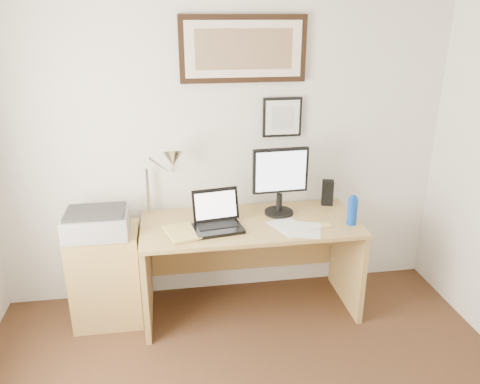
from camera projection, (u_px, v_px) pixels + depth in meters
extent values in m
cube|color=white|center=(223.00, 144.00, 3.58)|extent=(3.50, 0.02, 2.50)
cube|color=#AB8547|center=(107.00, 276.00, 3.47)|extent=(0.50, 0.40, 0.73)
cylinder|color=#0D40B2|center=(352.00, 211.00, 3.37)|extent=(0.07, 0.07, 0.20)
cylinder|color=#0D40B2|center=(354.00, 197.00, 3.33)|extent=(0.04, 0.04, 0.02)
cube|color=black|center=(327.00, 193.00, 3.73)|extent=(0.11, 0.10, 0.20)
cube|color=white|center=(289.00, 227.00, 3.36)|extent=(0.31, 0.36, 0.00)
cube|color=white|center=(307.00, 230.00, 3.31)|extent=(0.26, 0.32, 0.00)
cube|color=#E2CF6B|center=(326.00, 225.00, 3.38)|extent=(0.08, 0.08, 0.01)
cylinder|color=white|center=(314.00, 229.00, 3.31)|extent=(0.14, 0.06, 0.02)
imported|color=#CDB860|center=(168.00, 236.00, 3.20)|extent=(0.28, 0.34, 0.02)
cube|color=#AB8547|center=(251.00, 224.00, 3.45)|extent=(1.60, 0.70, 0.03)
cube|color=#AB8547|center=(147.00, 277.00, 3.47)|extent=(0.04, 0.65, 0.72)
cube|color=#AB8547|center=(347.00, 261.00, 3.69)|extent=(0.04, 0.65, 0.72)
cube|color=#AB8547|center=(243.00, 239.00, 3.85)|extent=(1.50, 0.03, 0.55)
cube|color=black|center=(218.00, 229.00, 3.31)|extent=(0.37, 0.29, 0.02)
cube|color=black|center=(217.00, 225.00, 3.33)|extent=(0.30, 0.17, 0.00)
cube|color=black|center=(216.00, 205.00, 3.39)|extent=(0.35, 0.12, 0.23)
cube|color=white|center=(216.00, 205.00, 3.38)|extent=(0.30, 0.10, 0.18)
cylinder|color=black|center=(279.00, 212.00, 3.59)|extent=(0.22, 0.22, 0.02)
cylinder|color=black|center=(279.00, 202.00, 3.56)|extent=(0.04, 0.04, 0.14)
cube|color=black|center=(280.00, 170.00, 3.46)|extent=(0.42, 0.06, 0.34)
cube|color=white|center=(281.00, 171.00, 3.44)|extent=(0.38, 0.02, 0.30)
cube|color=#A4A4A7|center=(97.00, 224.00, 3.27)|extent=(0.44, 0.34, 0.16)
cube|color=#2E2E2E|center=(95.00, 212.00, 3.24)|extent=(0.40, 0.30, 0.02)
cylinder|color=silver|center=(148.00, 191.00, 3.54)|extent=(0.02, 0.02, 0.36)
cylinder|color=silver|center=(159.00, 165.00, 3.42)|extent=(0.15, 0.23, 0.19)
cone|color=silver|center=(173.00, 159.00, 3.36)|extent=(0.16, 0.18, 0.15)
cube|color=black|center=(243.00, 49.00, 3.33)|extent=(0.92, 0.03, 0.47)
cube|color=#F3E4CC|center=(244.00, 49.00, 3.32)|extent=(0.84, 0.01, 0.39)
cube|color=#7D6048|center=(244.00, 49.00, 3.31)|extent=(0.70, 0.00, 0.28)
cube|color=black|center=(282.00, 117.00, 3.55)|extent=(0.30, 0.02, 0.30)
cube|color=white|center=(283.00, 118.00, 3.54)|extent=(0.26, 0.00, 0.26)
cube|color=#B5BABF|center=(283.00, 118.00, 3.54)|extent=(0.17, 0.00, 0.17)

